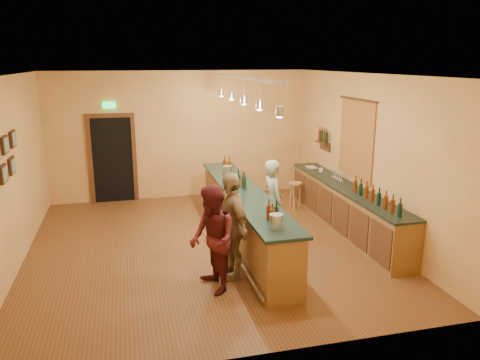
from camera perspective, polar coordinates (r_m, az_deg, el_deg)
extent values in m
plane|color=brown|center=(9.03, -4.18, -8.05)|extent=(7.00, 7.00, 0.00)
cube|color=silver|center=(8.35, -4.58, 12.70)|extent=(6.50, 7.00, 0.02)
cube|color=#C7874A|center=(11.95, -7.22, 5.43)|extent=(6.50, 0.02, 3.20)
cube|color=#C7874A|center=(5.26, 2.13, -6.11)|extent=(6.50, 0.02, 3.20)
cube|color=#C7874A|center=(8.64, -26.13, 0.60)|extent=(0.02, 7.00, 3.20)
cube|color=#C7874A|center=(9.62, 15.10, 2.87)|extent=(0.02, 7.00, 3.20)
cube|color=black|center=(11.96, -15.24, 2.36)|extent=(0.95, 0.06, 2.10)
cube|color=#4A2916|center=(11.96, -17.76, 2.18)|extent=(0.10, 0.08, 2.10)
cube|color=#4A2916|center=(11.93, -12.73, 2.49)|extent=(0.10, 0.08, 2.10)
cube|color=#4A2916|center=(11.77, -15.60, 7.58)|extent=(1.15, 0.08, 0.10)
cube|color=#19E54C|center=(11.73, -15.68, 8.79)|extent=(0.30, 0.04, 0.15)
cube|color=#9B321F|center=(9.91, 13.98, 4.74)|extent=(0.03, 1.40, 1.60)
cube|color=#4A2916|center=(11.26, 10.04, 4.52)|extent=(0.16, 0.55, 0.03)
cube|color=#4A2916|center=(11.31, 10.34, 4.03)|extent=(0.03, 0.55, 0.18)
cube|color=brown|center=(9.95, 12.70, -3.46)|extent=(0.55, 4.50, 0.90)
cube|color=black|center=(9.82, 12.85, -0.85)|extent=(0.60, 4.55, 0.04)
cylinder|color=silver|center=(10.94, 9.84, 1.21)|extent=(0.09, 0.09, 0.09)
cube|color=silver|center=(11.38, 8.69, 1.57)|extent=(0.22, 0.30, 0.01)
cube|color=brown|center=(8.99, 0.45, -4.68)|extent=(0.60, 5.00, 1.00)
cube|color=black|center=(8.84, 0.46, -1.47)|extent=(0.70, 5.10, 0.05)
cylinder|color=silver|center=(9.04, -1.78, -6.96)|extent=(0.05, 5.00, 0.05)
cylinder|color=silver|center=(6.86, 4.44, -5.06)|extent=(0.20, 0.20, 0.22)
cylinder|color=silver|center=(9.92, -1.55, 1.11)|extent=(0.20, 0.20, 0.22)
cube|color=silver|center=(8.50, 0.49, 12.37)|extent=(0.06, 4.60, 0.05)
cylinder|color=silver|center=(6.60, 4.89, 10.08)|extent=(0.01, 0.01, 0.35)
cylinder|color=#A5A5AD|center=(6.62, 4.85, 8.35)|extent=(0.11, 0.11, 0.14)
cylinder|color=#FFEABF|center=(6.63, 4.83, 7.67)|extent=(0.08, 0.08, 0.02)
cylinder|color=silver|center=(7.55, 2.41, 10.66)|extent=(0.01, 0.01, 0.35)
cylinder|color=#A5A5AD|center=(7.57, 2.39, 9.15)|extent=(0.11, 0.11, 0.14)
cylinder|color=#FFEABF|center=(7.57, 2.39, 8.55)|extent=(0.08, 0.08, 0.02)
cylinder|color=silver|center=(8.51, 0.48, 11.09)|extent=(0.01, 0.01, 0.35)
cylinder|color=#A5A5AD|center=(8.53, 0.48, 9.75)|extent=(0.11, 0.11, 0.14)
cylinder|color=#FFEABF|center=(8.53, 0.48, 9.22)|extent=(0.08, 0.08, 0.02)
cylinder|color=silver|center=(9.48, -1.06, 11.43)|extent=(0.01, 0.01, 0.35)
cylinder|color=#A5A5AD|center=(9.50, -1.05, 10.23)|extent=(0.11, 0.11, 0.14)
cylinder|color=#FFEABF|center=(9.50, -1.05, 9.75)|extent=(0.08, 0.08, 0.02)
cylinder|color=silver|center=(10.46, -2.31, 11.70)|extent=(0.01, 0.01, 0.35)
cylinder|color=#A5A5AD|center=(10.47, -2.30, 10.61)|extent=(0.11, 0.11, 0.14)
cylinder|color=#FFEABF|center=(10.48, -2.29, 10.17)|extent=(0.08, 0.08, 0.02)
imported|color=gray|center=(8.93, 4.07, -2.69)|extent=(0.43, 0.62, 1.64)
imported|color=#59191E|center=(7.08, -3.38, -7.26)|extent=(0.75, 0.90, 1.66)
imported|color=#997A51|center=(7.52, -1.07, -5.56)|extent=(0.61, 1.09, 1.75)
cylinder|color=#A26949|center=(11.06, 6.74, -0.40)|extent=(0.32, 0.32, 0.04)
cylinder|color=#A26949|center=(11.19, 7.28, -1.98)|extent=(0.04, 0.04, 0.62)
cylinder|color=#A26949|center=(11.22, 6.21, -1.90)|extent=(0.04, 0.04, 0.62)
cylinder|color=#A26949|center=(11.03, 6.59, -2.20)|extent=(0.04, 0.04, 0.62)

